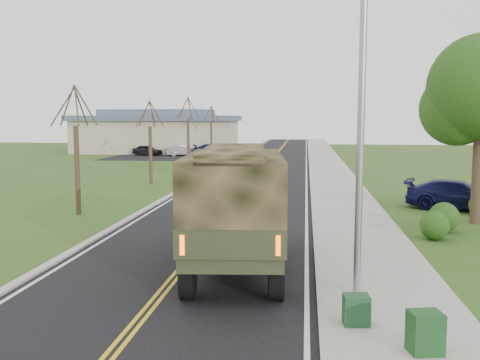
% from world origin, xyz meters
% --- Properties ---
extents(ground, '(160.00, 160.00, 0.00)m').
position_xyz_m(ground, '(0.00, 0.00, 0.00)').
color(ground, '#394F1A').
rests_on(ground, ground).
extents(road, '(8.00, 120.00, 0.01)m').
position_xyz_m(road, '(0.00, 40.00, 0.01)').
color(road, black).
rests_on(road, ground).
extents(curb_right, '(0.30, 120.00, 0.12)m').
position_xyz_m(curb_right, '(4.15, 40.00, 0.06)').
color(curb_right, '#9E998E').
rests_on(curb_right, ground).
extents(sidewalk_right, '(3.20, 120.00, 0.10)m').
position_xyz_m(sidewalk_right, '(5.90, 40.00, 0.05)').
color(sidewalk_right, '#9E998E').
rests_on(sidewalk_right, ground).
extents(curb_left, '(0.30, 120.00, 0.10)m').
position_xyz_m(curb_left, '(-4.15, 40.00, 0.05)').
color(curb_left, '#9E998E').
rests_on(curb_left, ground).
extents(street_light, '(1.65, 0.22, 8.00)m').
position_xyz_m(street_light, '(4.90, -0.50, 4.43)').
color(street_light, gray).
rests_on(street_light, ground).
extents(bare_tree_a, '(1.93, 2.26, 6.08)m').
position_xyz_m(bare_tree_a, '(-7.00, 10.00, 2.63)').
color(bare_tree_a, '#38281C').
rests_on(bare_tree_a, ground).
extents(bare_tree_b, '(1.83, 2.14, 5.73)m').
position_xyz_m(bare_tree_b, '(-7.00, 22.00, 2.48)').
color(bare_tree_b, '#38281C').
rests_on(bare_tree_b, ground).
extents(bare_tree_c, '(2.04, 2.39, 6.42)m').
position_xyz_m(bare_tree_c, '(-7.00, 34.00, 2.78)').
color(bare_tree_c, '#38281C').
rests_on(bare_tree_c, ground).
extents(bare_tree_d, '(1.88, 2.20, 5.91)m').
position_xyz_m(bare_tree_d, '(-7.00, 46.00, 2.55)').
color(bare_tree_d, '#38281C').
rests_on(bare_tree_d, ground).
extents(commercial_building, '(25.50, 21.50, 5.65)m').
position_xyz_m(commercial_building, '(-15.98, 55.97, 2.69)').
color(commercial_building, tan).
rests_on(commercial_building, ground).
extents(military_truck, '(3.30, 7.67, 3.72)m').
position_xyz_m(military_truck, '(1.62, 1.54, 2.13)').
color(military_truck, black).
rests_on(military_truck, ground).
extents(suv_champagne, '(2.90, 5.46, 1.46)m').
position_xyz_m(suv_champagne, '(-0.80, 19.68, 0.73)').
color(suv_champagne, tan).
rests_on(suv_champagne, ground).
extents(sedan_silver, '(1.84, 4.30, 1.38)m').
position_xyz_m(sedan_silver, '(-1.09, 28.96, 0.69)').
color(sedan_silver, '#B3B3B8').
rests_on(sedan_silver, ground).
extents(pickup_navy, '(5.42, 3.44, 1.46)m').
position_xyz_m(pickup_navy, '(11.23, 13.56, 0.73)').
color(pickup_navy, '#0F1039').
rests_on(pickup_navy, ground).
extents(utility_box_near, '(0.69, 0.62, 0.80)m').
position_xyz_m(utility_box_near, '(5.97, -3.79, 0.50)').
color(utility_box_near, '#18441A').
rests_on(utility_box_near, sidewalk_right).
extents(utility_box_far, '(0.59, 0.50, 0.65)m').
position_xyz_m(utility_box_far, '(4.80, -2.52, 0.43)').
color(utility_box_far, '#184522').
rests_on(utility_box_far, sidewalk_right).
extents(lot_car_dark, '(4.04, 2.64, 1.28)m').
position_xyz_m(lot_car_dark, '(-15.49, 49.18, 0.64)').
color(lot_car_dark, black).
rests_on(lot_car_dark, ground).
extents(lot_car_silver, '(4.31, 2.69, 1.34)m').
position_xyz_m(lot_car_silver, '(-10.97, 49.05, 0.67)').
color(lot_car_silver, '#A1A1A6').
rests_on(lot_car_silver, ground).
extents(lot_car_navy, '(5.42, 3.52, 1.46)m').
position_xyz_m(lot_car_navy, '(-7.18, 48.94, 0.73)').
color(lot_car_navy, '#10163C').
rests_on(lot_car_navy, ground).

